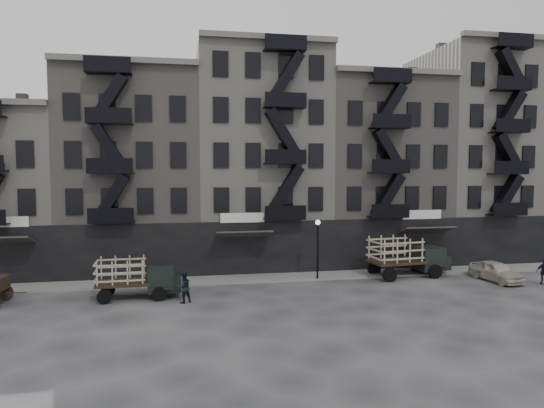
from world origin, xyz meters
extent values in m
plane|color=#38383A|center=(0.00, 0.00, 0.00)|extent=(140.00, 140.00, 0.00)
cube|color=slate|center=(0.00, 3.75, 0.07)|extent=(55.00, 2.50, 0.15)
cube|color=#4C4744|center=(-17.50, 10.00, 12.60)|extent=(0.70, 0.70, 1.20)
cube|color=slate|center=(-10.00, 10.00, 7.50)|extent=(10.00, 10.00, 15.00)
cube|color=black|center=(-10.00, 5.05, 2.00)|extent=(10.00, 0.35, 4.00)
cube|color=#595651|center=(-10.00, 4.85, 15.20)|extent=(10.00, 0.50, 0.40)
cube|color=#4C4744|center=(-13.00, 10.00, 15.60)|extent=(0.70, 0.70, 1.20)
cube|color=#4C4744|center=(-7.50, 10.00, 15.60)|extent=(0.70, 0.70, 1.20)
cube|color=#A09D93|center=(0.00, 10.00, 8.50)|extent=(10.00, 10.00, 17.00)
cube|color=black|center=(0.00, 5.05, 2.00)|extent=(10.00, 0.35, 4.00)
cube|color=#595651|center=(0.00, 4.85, 17.20)|extent=(10.00, 0.50, 0.40)
cube|color=#4C4744|center=(-3.00, 10.00, 17.60)|extent=(0.70, 0.70, 1.20)
cube|color=#4C4744|center=(2.50, 10.00, 17.60)|extent=(0.70, 0.70, 1.20)
cube|color=slate|center=(10.00, 10.00, 7.50)|extent=(10.00, 10.00, 15.00)
cube|color=black|center=(10.00, 5.05, 2.00)|extent=(10.00, 0.35, 4.00)
cube|color=#595651|center=(10.00, 4.85, 15.20)|extent=(10.00, 0.50, 0.40)
cube|color=#4C4744|center=(7.00, 10.00, 15.60)|extent=(0.70, 0.70, 1.20)
cube|color=#4C4744|center=(12.50, 10.00, 15.60)|extent=(0.70, 0.70, 1.20)
cube|color=#A09D93|center=(20.00, 10.00, 9.00)|extent=(10.00, 10.00, 18.00)
cube|color=black|center=(20.00, 5.05, 2.00)|extent=(10.00, 0.35, 4.00)
cube|color=#595651|center=(20.00, 4.85, 18.20)|extent=(10.00, 0.50, 0.40)
cube|color=#4C4744|center=(17.00, 10.00, 18.60)|extent=(0.70, 0.70, 1.20)
cube|color=#4C4744|center=(22.50, 10.00, 18.60)|extent=(0.70, 0.70, 1.20)
cylinder|color=black|center=(3.00, 2.60, 2.00)|extent=(0.14, 0.14, 4.00)
sphere|color=silver|center=(3.00, 2.60, 4.10)|extent=(0.36, 0.36, 0.36)
cylinder|color=black|center=(-16.69, 0.84, 0.50)|extent=(1.00, 0.14, 1.00)
cube|color=black|center=(-16.55, -0.07, 1.27)|extent=(0.53, 1.47, 0.73)
cube|color=black|center=(-9.76, -0.02, 0.98)|extent=(3.24, 1.97, 0.17)
cube|color=black|center=(-7.61, 0.05, 1.08)|extent=(1.55, 1.73, 1.41)
cube|color=black|center=(-6.76, 0.08, 0.80)|extent=(0.79, 1.43, 0.84)
cylinder|color=black|center=(-7.67, -0.89, 0.42)|extent=(0.85, 0.23, 0.84)
cylinder|color=black|center=(-7.73, 0.98, 0.42)|extent=(0.85, 0.23, 0.84)
cylinder|color=black|center=(-10.76, -0.99, 0.42)|extent=(0.85, 0.23, 0.84)
cylinder|color=black|center=(-10.82, 0.89, 0.42)|extent=(0.85, 0.23, 0.84)
cube|color=black|center=(8.91, 2.52, 1.17)|extent=(4.01, 2.64, 0.20)
cube|color=black|center=(11.45, 2.82, 1.28)|extent=(2.00, 2.19, 1.67)
cube|color=black|center=(12.44, 2.93, 0.94)|extent=(1.07, 1.76, 1.00)
cylinder|color=black|center=(11.46, 1.70, 0.50)|extent=(1.02, 0.36, 1.00)
cylinder|color=black|center=(11.21, 3.91, 0.50)|extent=(1.02, 0.36, 1.00)
cylinder|color=black|center=(7.82, 1.28, 0.50)|extent=(1.02, 0.36, 1.00)
cylinder|color=black|center=(7.57, 3.49, 0.50)|extent=(1.02, 0.36, 1.00)
imported|color=#B9B2A6|center=(15.21, 0.17, 0.70)|extent=(2.15, 4.31, 1.41)
imported|color=black|center=(-6.24, -1.52, 0.91)|extent=(1.09, 1.00, 1.83)
imported|color=black|center=(17.77, -1.35, 0.87)|extent=(1.10, 0.83, 1.74)
camera|label=1|loc=(-6.21, -29.79, 7.73)|focal=32.00mm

